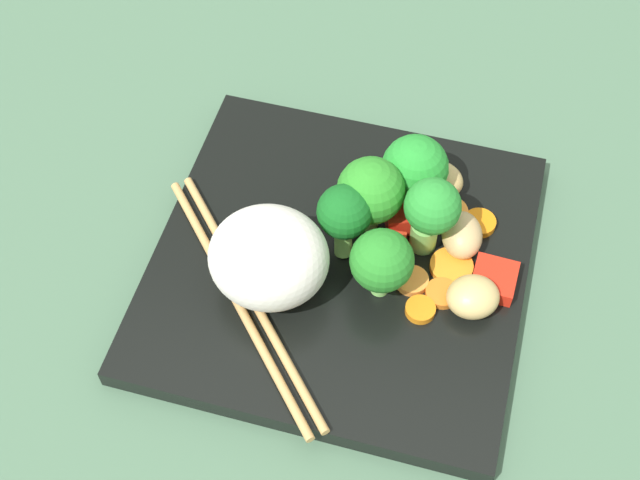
# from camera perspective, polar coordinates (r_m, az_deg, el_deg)

# --- Properties ---
(ground_plane) EXTENTS (1.10, 1.10, 0.02)m
(ground_plane) POSITION_cam_1_polar(r_m,az_deg,el_deg) (0.65, 1.31, -2.42)
(ground_plane) COLOR #486A4F
(square_plate) EXTENTS (0.28, 0.28, 0.02)m
(square_plate) POSITION_cam_1_polar(r_m,az_deg,el_deg) (0.64, 1.34, -1.55)
(square_plate) COLOR black
(square_plate) RESTS_ON ground_plane
(rice_mound) EXTENTS (0.08, 0.09, 0.07)m
(rice_mound) POSITION_cam_1_polar(r_m,az_deg,el_deg) (0.59, -3.36, -1.16)
(rice_mound) COLOR white
(rice_mound) RESTS_ON square_plate
(broccoli_floret_0) EXTENTS (0.05, 0.05, 0.06)m
(broccoli_floret_0) POSITION_cam_1_polar(r_m,az_deg,el_deg) (0.63, 6.19, 4.60)
(broccoli_floret_0) COLOR #72B95A
(broccoli_floret_0) RESTS_ON square_plate
(broccoli_floret_1) EXTENTS (0.04, 0.04, 0.06)m
(broccoli_floret_1) POSITION_cam_1_polar(r_m,az_deg,el_deg) (0.58, 4.05, -1.39)
(broccoli_floret_1) COLOR #76BD59
(broccoli_floret_1) RESTS_ON square_plate
(broccoli_floret_2) EXTENTS (0.04, 0.04, 0.06)m
(broccoli_floret_2) POSITION_cam_1_polar(r_m,az_deg,el_deg) (0.60, 1.70, 1.71)
(broccoli_floret_2) COLOR #77B853
(broccoli_floret_2) RESTS_ON square_plate
(broccoli_floret_3) EXTENTS (0.04, 0.04, 0.07)m
(broccoli_floret_3) POSITION_cam_1_polar(r_m,az_deg,el_deg) (0.61, 7.24, 1.89)
(broccoli_floret_3) COLOR #7ABB57
(broccoli_floret_3) RESTS_ON square_plate
(broccoli_floret_4) EXTENTS (0.05, 0.05, 0.07)m
(broccoli_floret_4) POSITION_cam_1_polar(r_m,az_deg,el_deg) (0.61, 3.32, 3.16)
(broccoli_floret_4) COLOR #5C9F49
(broccoli_floret_4) RESTS_ON square_plate
(carrot_slice_0) EXTENTS (0.03, 0.03, 0.01)m
(carrot_slice_0) POSITION_cam_1_polar(r_m,az_deg,el_deg) (0.65, 10.33, 1.10)
(carrot_slice_0) COLOR orange
(carrot_slice_0) RESTS_ON square_plate
(carrot_slice_1) EXTENTS (0.03, 0.03, 0.01)m
(carrot_slice_1) POSITION_cam_1_polar(r_m,az_deg,el_deg) (0.61, 6.54, -4.52)
(carrot_slice_1) COLOR orange
(carrot_slice_1) RESTS_ON square_plate
(carrot_slice_2) EXTENTS (0.04, 0.04, 0.00)m
(carrot_slice_2) POSITION_cam_1_polar(r_m,az_deg,el_deg) (0.63, 8.54, -1.71)
(carrot_slice_2) COLOR orange
(carrot_slice_2) RESTS_ON square_plate
(carrot_slice_3) EXTENTS (0.03, 0.03, 0.01)m
(carrot_slice_3) POSITION_cam_1_polar(r_m,az_deg,el_deg) (0.62, 6.00, -2.65)
(carrot_slice_3) COLOR orange
(carrot_slice_3) RESTS_ON square_plate
(carrot_slice_4) EXTENTS (0.03, 0.03, 0.01)m
(carrot_slice_4) POSITION_cam_1_polar(r_m,az_deg,el_deg) (0.65, 8.36, 1.74)
(carrot_slice_4) COLOR orange
(carrot_slice_4) RESTS_ON square_plate
(carrot_slice_5) EXTENTS (0.03, 0.03, 0.01)m
(carrot_slice_5) POSITION_cam_1_polar(r_m,az_deg,el_deg) (0.62, 7.94, -3.45)
(carrot_slice_5) COLOR orange
(carrot_slice_5) RESTS_ON square_plate
(pepper_chunk_0) EXTENTS (0.02, 0.02, 0.01)m
(pepper_chunk_0) POSITION_cam_1_polar(r_m,az_deg,el_deg) (0.63, 4.61, -0.46)
(pepper_chunk_0) COLOR red
(pepper_chunk_0) RESTS_ON square_plate
(pepper_chunk_1) EXTENTS (0.03, 0.03, 0.02)m
(pepper_chunk_1) POSITION_cam_1_polar(r_m,az_deg,el_deg) (0.64, 5.43, 1.68)
(pepper_chunk_1) COLOR red
(pepper_chunk_1) RESTS_ON square_plate
(pepper_chunk_2) EXTENTS (0.03, 0.03, 0.01)m
(pepper_chunk_2) POSITION_cam_1_polar(r_m,az_deg,el_deg) (0.63, 11.29, -2.15)
(pepper_chunk_2) COLOR red
(pepper_chunk_2) RESTS_ON square_plate
(chicken_piece_0) EXTENTS (0.04, 0.05, 0.03)m
(chicken_piece_0) POSITION_cam_1_polar(r_m,az_deg,el_deg) (0.61, 9.91, -3.66)
(chicken_piece_0) COLOR tan
(chicken_piece_0) RESTS_ON square_plate
(chicken_piece_1) EXTENTS (0.04, 0.04, 0.03)m
(chicken_piece_1) POSITION_cam_1_polar(r_m,az_deg,el_deg) (0.66, 7.67, 3.98)
(chicken_piece_1) COLOR tan
(chicken_piece_1) RESTS_ON square_plate
(chicken_piece_3) EXTENTS (0.04, 0.04, 0.03)m
(chicken_piece_3) POSITION_cam_1_polar(r_m,az_deg,el_deg) (0.63, 9.22, 0.32)
(chicken_piece_3) COLOR tan
(chicken_piece_3) RESTS_ON square_plate
(chopstick_pair) EXTENTS (0.19, 0.16, 0.01)m
(chopstick_pair) POSITION_cam_1_polar(r_m,az_deg,el_deg) (0.61, -5.01, -3.75)
(chopstick_pair) COLOR tan
(chopstick_pair) RESTS_ON square_plate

